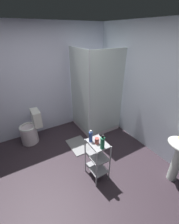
{
  "coord_description": "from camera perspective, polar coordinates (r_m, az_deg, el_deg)",
  "views": [
    {
      "loc": [
        1.65,
        -0.65,
        2.3
      ],
      "look_at": [
        -0.45,
        0.6,
        0.99
      ],
      "focal_mm": 24.37,
      "sensor_mm": 36.0,
      "label": 1
    }
  ],
  "objects": [
    {
      "name": "shower_stall",
      "position": [
        3.87,
        1.82,
        -0.19
      ],
      "size": [
        0.92,
        0.92,
        2.0
      ],
      "color": "white",
      "rests_on": "ground_plane"
    },
    {
      "name": "bath_mat",
      "position": [
        3.53,
        -4.06,
        -12.31
      ],
      "size": [
        0.6,
        0.4,
        0.02
      ],
      "primitive_type": "cube",
      "color": "gray",
      "rests_on": "ground_plane"
    },
    {
      "name": "shampoo_bottle_blue",
      "position": [
        2.42,
        0.45,
        -9.18
      ],
      "size": [
        0.06,
        0.06,
        0.21
      ],
      "color": "#3659B3",
      "rests_on": "storage_cart"
    },
    {
      "name": "toilet",
      "position": [
        3.72,
        -21.11,
        -6.22
      ],
      "size": [
        0.37,
        0.49,
        0.76
      ],
      "color": "white",
      "rests_on": "ground_plane"
    },
    {
      "name": "wall_back",
      "position": [
        3.17,
        24.59,
        6.28
      ],
      "size": [
        4.2,
        0.14,
        2.5
      ],
      "color": "silver",
      "rests_on": "ground_plane"
    },
    {
      "name": "body_wash_bottle_green",
      "position": [
        2.29,
        4.88,
        -11.36
      ],
      "size": [
        0.07,
        0.07,
        0.24
      ],
      "color": "#2C9363",
      "rests_on": "storage_cart"
    },
    {
      "name": "rinse_cup",
      "position": [
        2.4,
        2.8,
        -10.77
      ],
      "size": [
        0.07,
        0.07,
        0.1
      ],
      "primitive_type": "cylinder",
      "color": "#B24742",
      "rests_on": "storage_cart"
    },
    {
      "name": "wall_left",
      "position": [
        3.71,
        -19.7,
        10.13
      ],
      "size": [
        0.1,
        4.2,
        2.5
      ],
      "primitive_type": "cube",
      "color": "silver",
      "rests_on": "ground_plane"
    },
    {
      "name": "ground_plane",
      "position": [
        2.91,
        -6.18,
        -24.53
      ],
      "size": [
        4.2,
        4.2,
        0.02
      ],
      "primitive_type": "cube",
      "color": "#31262E"
    },
    {
      "name": "storage_cart",
      "position": [
        2.65,
        2.92,
        -16.5
      ],
      "size": [
        0.38,
        0.28,
        0.74
      ],
      "color": "silver",
      "rests_on": "ground_plane"
    }
  ]
}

